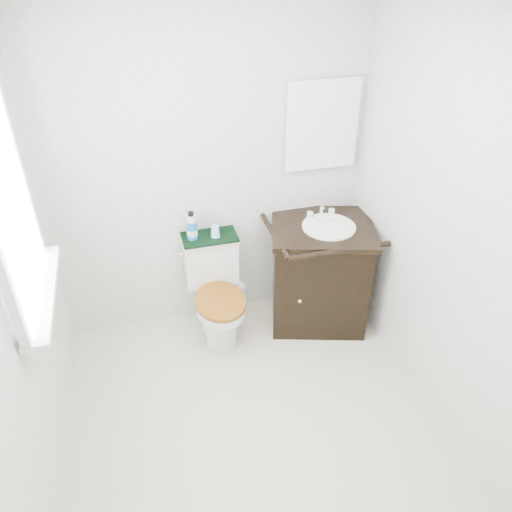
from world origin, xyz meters
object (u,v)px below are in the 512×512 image
vanity (320,271)px  trash_bin (229,299)px  toilet (215,294)px  mouthwash_bottle (192,226)px  cup (215,231)px

vanity → trash_bin: (-0.66, 0.20, -0.28)m
toilet → vanity: bearing=-4.9°
trash_bin → toilet: bearing=-134.9°
vanity → mouthwash_bottle: (-0.90, 0.19, 0.42)m
trash_bin → cup: cup is taller
toilet → vanity: size_ratio=0.80×
vanity → cup: 0.84m
toilet → cup: (0.04, 0.10, 0.47)m
toilet → vanity: (0.78, -0.07, 0.11)m
vanity → mouthwash_bottle: size_ratio=4.40×
trash_bin → cup: (-0.09, -0.03, 0.65)m
mouthwash_bottle → cup: bearing=-6.1°
vanity → cup: bearing=167.1°
mouthwash_bottle → cup: mouthwash_bottle is taller
cup → vanity: bearing=-12.9°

